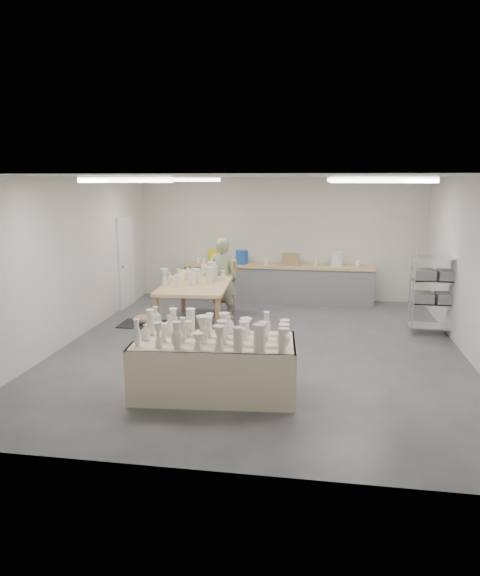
% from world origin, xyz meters
% --- Properties ---
extents(room, '(8.00, 8.02, 3.00)m').
position_xyz_m(room, '(-0.11, 0.08, 2.06)').
color(room, '#424449').
rests_on(room, ground).
extents(back_counter, '(4.60, 0.60, 1.24)m').
position_xyz_m(back_counter, '(-0.01, 3.68, 0.49)').
color(back_counter, tan).
rests_on(back_counter, ground).
extents(wire_shelf, '(0.88, 0.48, 1.80)m').
position_xyz_m(wire_shelf, '(3.20, 1.40, 0.92)').
color(wire_shelf, silver).
rests_on(wire_shelf, ground).
extents(drying_table, '(2.31, 1.24, 1.16)m').
position_xyz_m(drying_table, '(-0.40, -2.09, 0.44)').
color(drying_table, olive).
rests_on(drying_table, ground).
extents(work_table, '(1.42, 2.60, 1.31)m').
position_xyz_m(work_table, '(-1.37, 1.23, 0.94)').
color(work_table, tan).
rests_on(work_table, ground).
extents(rug, '(1.00, 0.70, 0.02)m').
position_xyz_m(rug, '(-2.54, 1.12, 0.01)').
color(rug, black).
rests_on(rug, ground).
extents(cat, '(0.53, 0.43, 0.20)m').
position_xyz_m(cat, '(-2.52, 1.11, 0.12)').
color(cat, white).
rests_on(cat, rug).
extents(potter, '(0.70, 0.52, 1.75)m').
position_xyz_m(potter, '(-1.04, 1.90, 0.87)').
color(potter, gray).
rests_on(potter, ground).
extents(red_stool, '(0.45, 0.45, 0.36)m').
position_xyz_m(red_stool, '(-1.04, 2.17, 0.32)').
color(red_stool, '#A52A17').
rests_on(red_stool, ground).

